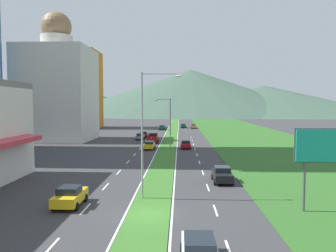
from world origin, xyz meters
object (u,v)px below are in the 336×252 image
at_px(street_lamp_near, 146,127).
at_px(car_8, 144,134).
at_px(street_lamp_mid, 169,120).
at_px(car_5, 70,196).
at_px(motorcycle_rider, 152,143).
at_px(car_0, 186,144).
at_px(car_4, 222,174).
at_px(street_lamp_far, 171,114).
at_px(car_9, 150,145).
at_px(car_6, 162,127).
at_px(car_7, 183,126).
at_px(pickup_truck_0, 153,138).
at_px(car_2, 140,136).
at_px(billboard_roadside, 328,150).
at_px(car_1, 193,126).

relative_size(street_lamp_near, car_8, 2.54).
distance_m(street_lamp_mid, car_5, 34.89).
distance_m(street_lamp_near, motorcycle_rider, 36.16).
relative_size(street_lamp_mid, car_0, 2.10).
height_order(street_lamp_mid, car_4, street_lamp_mid).
distance_m(street_lamp_mid, street_lamp_far, 31.59).
distance_m(street_lamp_far, car_9, 31.79).
distance_m(car_6, car_7, 11.74).
relative_size(car_4, car_8, 0.97).
height_order(car_4, motorcycle_rider, motorcycle_rider).
xyz_separation_m(car_5, pickup_truck_0, (3.11, 44.68, 0.17)).
bearing_deg(car_2, car_5, -179.56).
bearing_deg(car_4, car_8, -164.14).
height_order(car_4, pickup_truck_0, pickup_truck_0).
distance_m(car_5, car_6, 80.45).
bearing_deg(street_lamp_far, car_9, -95.57).
distance_m(street_lamp_far, car_0, 30.47).
distance_m(billboard_roadside, car_9, 39.12).
height_order(car_5, car_8, car_5).
bearing_deg(car_7, street_lamp_mid, -3.33).
bearing_deg(street_lamp_mid, car_6, 94.52).
bearing_deg(car_7, motorcycle_rider, -7.38).
bearing_deg(car_1, car_0, -3.88).
bearing_deg(car_5, car_8, 0.18).
bearing_deg(street_lamp_far, car_7, 81.29).
bearing_deg(car_8, car_2, 177.81).
distance_m(billboard_roadside, car_1, 88.28).
xyz_separation_m(car_6, car_8, (-3.35, -23.97, -0.03)).
xyz_separation_m(street_lamp_near, car_0, (4.01, 33.35, -5.52)).
height_order(billboard_roadside, car_4, billboard_roadside).
bearing_deg(car_1, street_lamp_near, -5.06).
bearing_deg(pickup_truck_0, street_lamp_mid, -160.85).
height_order(street_lamp_mid, car_0, street_lamp_mid).
bearing_deg(street_lamp_far, car_0, -83.08).
bearing_deg(car_1, car_4, -0.08).
distance_m(street_lamp_near, car_9, 32.53).
bearing_deg(car_7, car_8, -17.09).
relative_size(street_lamp_near, billboard_roadside, 1.71).
distance_m(car_0, pickup_truck_0, 11.36).
height_order(street_lamp_near, car_2, street_lamp_near).
distance_m(street_lamp_near, car_5, 8.41).
relative_size(street_lamp_near, car_7, 2.31).
height_order(car_1, pickup_truck_0, pickup_truck_0).
relative_size(street_lamp_far, pickup_truck_0, 1.84).
distance_m(car_0, car_2, 18.47).
distance_m(street_lamp_near, pickup_truck_0, 42.82).
bearing_deg(motorcycle_rider, car_8, 10.88).
bearing_deg(pickup_truck_0, car_4, -164.06).
height_order(street_lamp_near, billboard_roadside, street_lamp_near).
xyz_separation_m(car_1, car_4, (-0.11, -78.33, 0.09)).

